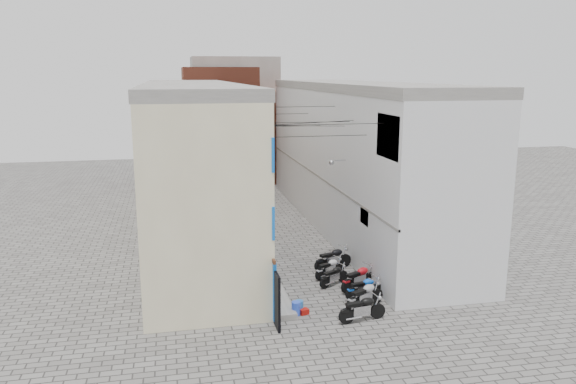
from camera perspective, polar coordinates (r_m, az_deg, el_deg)
ground at (r=23.08m, az=4.94°, el=-12.49°), size 90.00×90.00×0.00m
plinth at (r=34.64m, az=-4.57°, el=-3.82°), size 0.90×26.00×0.25m
building_left at (r=33.42m, az=-9.67°, el=3.15°), size 5.10×27.00×9.00m
building_right at (r=35.27m, az=6.76°, el=3.71°), size 5.94×26.00×9.00m
building_far_brick_left at (r=48.46m, az=-6.92°, el=6.55°), size 6.00×6.00×10.00m
building_far_brick_right at (r=51.21m, az=-1.49°, el=5.80°), size 5.00×6.00×8.00m
building_far_concrete at (r=54.57m, az=-5.40°, el=7.71°), size 8.00×5.00×11.00m
far_shopfront at (r=46.45m, az=-4.03°, el=1.63°), size 2.00×0.30×2.40m
overhead_wires at (r=28.50m, az=0.73°, el=7.12°), size 5.80×13.02×1.32m
motorcycle_a at (r=22.57m, az=7.56°, el=-11.53°), size 2.07×0.91×1.16m
motorcycle_b at (r=23.74m, az=7.83°, el=-10.27°), size 2.14×1.52×1.20m
motorcycle_c at (r=24.72m, az=7.79°, el=-9.51°), size 1.91×0.95×1.06m
motorcycle_d at (r=25.61m, az=7.23°, el=-8.54°), size 2.17×1.55×1.22m
motorcycle_e at (r=26.04m, az=4.70°, el=-8.36°), size 1.79×1.35×1.01m
motorcycle_f at (r=26.97m, az=4.27°, el=-7.61°), size 1.84×1.30×1.03m
motorcycle_g at (r=27.98m, az=4.60°, el=-6.65°), size 2.23×1.33×1.23m
person_a at (r=25.31m, az=-2.47°, el=-7.35°), size 0.48×0.70×1.83m
person_b at (r=29.27m, az=-2.53°, el=-4.83°), size 0.92×1.00×1.65m
water_jug_near at (r=23.04m, az=0.82°, el=-11.74°), size 0.42×0.42×0.55m
water_jug_far at (r=23.25m, az=1.16°, el=-11.56°), size 0.35×0.35×0.51m
red_crate at (r=23.18m, az=1.64°, el=-12.04°), size 0.42×0.36×0.22m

